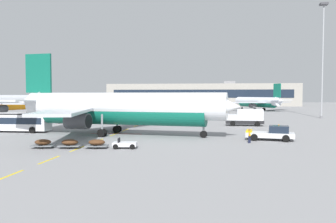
{
  "coord_description": "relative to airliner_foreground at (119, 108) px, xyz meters",
  "views": [
    {
      "loc": [
        32.97,
        -27.59,
        5.94
      ],
      "look_at": [
        25.2,
        27.24,
        3.15
      ],
      "focal_mm": 36.42,
      "sensor_mm": 36.0,
      "label": 1
    }
  ],
  "objects": [
    {
      "name": "baggage_train",
      "position": [
        -0.41,
        -12.41,
        -3.42
      ],
      "size": [
        11.69,
        2.89,
        1.14
      ],
      "color": "silver",
      "rests_on": "ground"
    },
    {
      "name": "apron_paint_markings",
      "position": [
        -0.9,
        14.9,
        -3.95
      ],
      "size": [
        8.0,
        93.04,
        0.01
      ],
      "color": "yellow",
      "rests_on": "ground"
    },
    {
      "name": "apron_light_mast_far",
      "position": [
        40.1,
        41.19,
        13.42
      ],
      "size": [
        1.8,
        1.8,
        28.36
      ],
      "color": "slate",
      "rests_on": "ground"
    },
    {
      "name": "apron_shuttle_bus",
      "position": [
        -17.85,
        1.56,
        -2.2
      ],
      "size": [
        12.08,
        3.22,
        3.0
      ],
      "color": "silver",
      "rests_on": "ground"
    },
    {
      "name": "ground_crew_worker",
      "position": [
        18.12,
        -5.83,
        -2.92
      ],
      "size": [
        0.32,
        0.71,
        1.79
      ],
      "color": "#191E38",
      "rests_on": "ground"
    },
    {
      "name": "airliner_foreground",
      "position": [
        0.0,
        0.0,
        0.0
      ],
      "size": [
        34.81,
        34.37,
        12.2
      ],
      "color": "white",
      "rests_on": "ground"
    },
    {
      "name": "terminal_satellite",
      "position": [
        6.18,
        139.88,
        1.8
      ],
      "size": [
        99.62,
        27.34,
        13.07
      ],
      "color": "#9E998E",
      "rests_on": "ground"
    },
    {
      "name": "pushback_tug",
      "position": [
        21.26,
        -2.65,
        -3.05
      ],
      "size": [
        6.37,
        3.91,
        2.08
      ],
      "color": "silver",
      "rests_on": "ground"
    },
    {
      "name": "airliner_far_center",
      "position": [
        29.34,
        82.04,
        -0.82
      ],
      "size": [
        24.36,
        25.9,
        9.66
      ],
      "color": "silver",
      "rests_on": "ground"
    },
    {
      "name": "fuel_service_truck",
      "position": [
        19.64,
        17.68,
        -2.3
      ],
      "size": [
        7.01,
        2.69,
        3.14
      ],
      "color": "black",
      "rests_on": "ground"
    },
    {
      "name": "catering_truck",
      "position": [
        -15.58,
        18.43,
        -2.3
      ],
      "size": [
        7.15,
        3.06,
        3.14
      ],
      "color": "black",
      "rests_on": "ground"
    },
    {
      "name": "ground",
      "position": [
        21.1,
        19.52,
        -3.95
      ],
      "size": [
        400.0,
        400.0,
        0.0
      ],
      "primitive_type": "plane",
      "color": "gray"
    }
  ]
}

